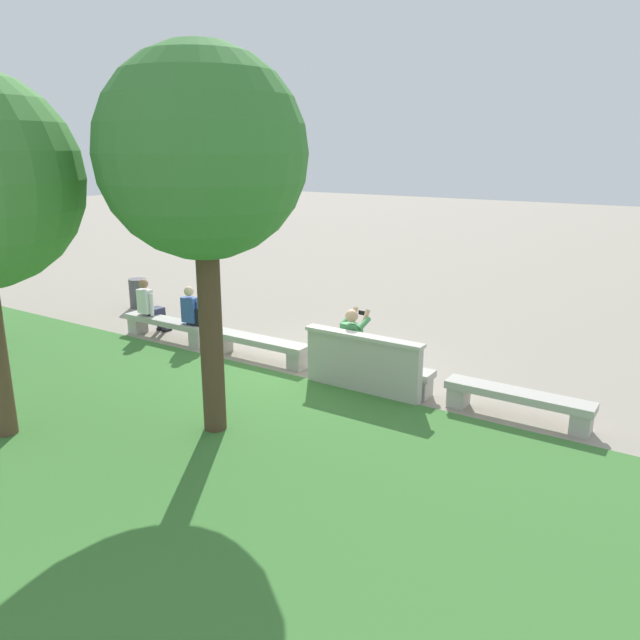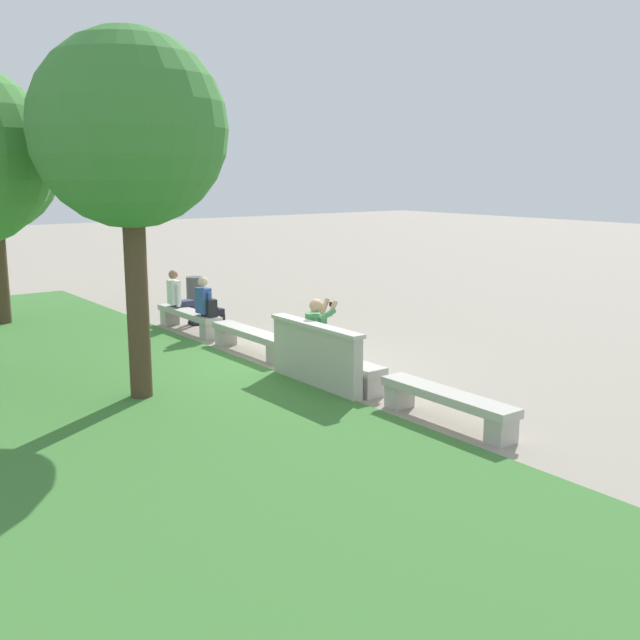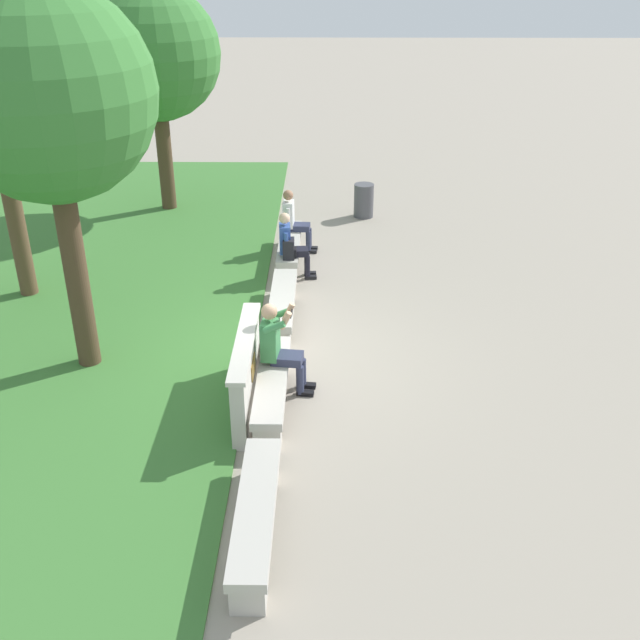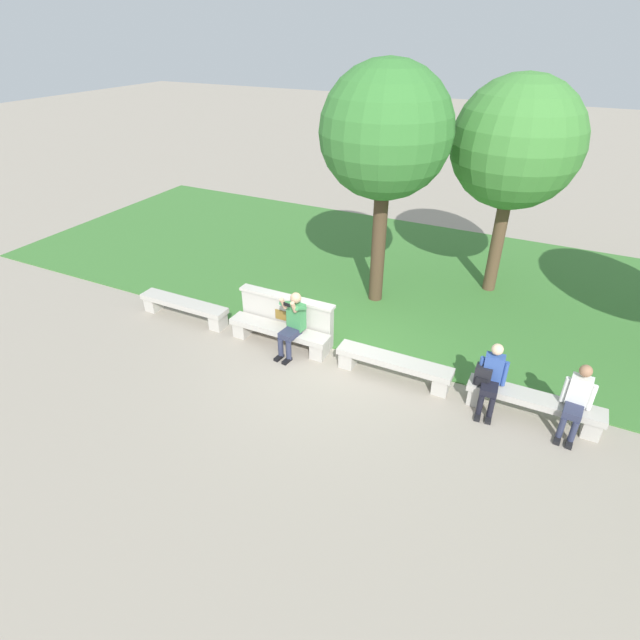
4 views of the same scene
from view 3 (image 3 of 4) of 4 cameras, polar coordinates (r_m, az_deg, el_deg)
name	(u,v)px [view 3 (image 3 of 4)]	position (r m, az deg, el deg)	size (l,w,h in m)	color
ground_plane	(278,358)	(11.31, -3.19, -2.92)	(80.00, 80.00, 0.00)	gray
bench_main	(256,513)	(8.09, -4.89, -14.45)	(2.21, 0.40, 0.45)	#B7B2A8
bench_near	(272,385)	(10.08, -3.66, -4.97)	(2.21, 0.40, 0.45)	#B7B2A8
bench_mid	(282,304)	(12.26, -2.88, 1.26)	(2.21, 0.40, 0.45)	#B7B2A8
bench_far	(290,247)	(14.55, -2.34, 5.57)	(2.21, 0.40, 0.45)	#B7B2A8
backrest_wall_with_plaque	(246,372)	(10.00, -5.64, -3.94)	(2.15, 0.24, 1.01)	#B7B2A8
person_photographer	(279,343)	(10.19, -3.16, -1.79)	(0.50, 0.75, 1.32)	black
person_distant	(291,244)	(13.72, -2.23, 5.84)	(0.48, 0.69, 1.26)	black
person_companion	(294,219)	(14.96, -2.00, 7.69)	(0.48, 0.69, 1.26)	black
backpack	(289,249)	(13.60, -2.37, 5.44)	(0.28, 0.24, 0.43)	black
tree_behind_wall	(155,55)	(17.23, -12.45, 19.12)	(2.81, 2.81, 4.85)	#4C3826
tree_left_background	(47,96)	(10.36, -20.07, 15.74)	(2.78, 2.78, 5.31)	#4C3826
trash_bin	(364,201)	(17.04, 3.35, 9.07)	(0.44, 0.44, 0.75)	#4C4C51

